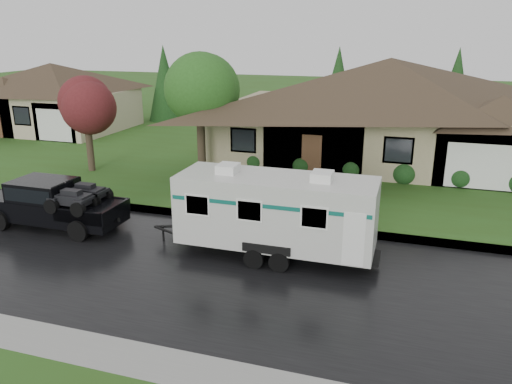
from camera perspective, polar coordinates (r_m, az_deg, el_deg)
ground at (r=16.88m, az=4.26°, el=-7.01°), size 140.00×140.00×0.00m
road at (r=15.13m, az=2.46°, el=-10.04°), size 140.00×8.00×0.01m
curb at (r=18.87m, az=5.86°, el=-4.05°), size 140.00×0.50×0.15m
lawn at (r=30.94m, az=10.77°, el=4.42°), size 140.00×26.00×0.15m
house_main at (r=29.01m, az=15.44°, el=10.29°), size 19.44×10.80×6.90m
house_far at (r=40.00m, az=-22.04°, el=10.65°), size 10.80×8.64×5.80m
tree_left_green at (r=25.06m, az=-6.48°, el=11.55°), size 3.69×3.69×6.12m
tree_red at (r=27.00m, az=-18.87°, el=9.02°), size 2.83×2.83×4.68m
shrub_row at (r=25.12m, az=13.72°, el=2.47°), size 13.60×1.00×1.00m
pickup_truck at (r=20.31m, az=-22.43°, el=-1.07°), size 5.44×2.07×1.81m
travel_trailer at (r=16.08m, az=2.30°, el=-2.12°), size 6.70×2.36×3.01m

